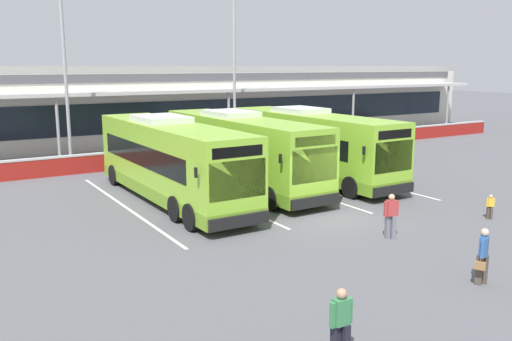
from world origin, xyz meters
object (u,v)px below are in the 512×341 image
pedestrian_with_handbag (483,255)px  lamp_post_centre (234,62)px  pedestrian_near_bin (341,323)px  pedestrian_in_dark_coat (391,215)px  coach_bus_left_centre (240,152)px  lamp_post_west (64,61)px  coach_bus_centre (311,146)px  coach_bus_leftmost (171,162)px  pedestrian_child (490,206)px

pedestrian_with_handbag → lamp_post_centre: bearing=76.1°
pedestrian_with_handbag → pedestrian_near_bin: bearing=-170.3°
pedestrian_in_dark_coat → pedestrian_near_bin: 8.62m
coach_bus_left_centre → pedestrian_near_bin: (-6.45, -15.26, -0.91)m
pedestrian_with_handbag → lamp_post_west: bearing=102.8°
pedestrian_near_bin → lamp_post_west: bearing=89.0°
coach_bus_centre → pedestrian_in_dark_coat: size_ratio=7.51×
lamp_post_west → pedestrian_in_dark_coat: bearing=-72.6°
coach_bus_leftmost → coach_bus_centre: (8.36, 0.64, 0.00)m
lamp_post_centre → pedestrian_with_handbag: bearing=-103.9°
pedestrian_with_handbag → lamp_post_west: size_ratio=0.15×
pedestrian_in_dark_coat → pedestrian_near_bin: size_ratio=1.00×
coach_bus_left_centre → pedestrian_in_dark_coat: coach_bus_left_centre is taller
coach_bus_left_centre → coach_bus_centre: size_ratio=1.00×
lamp_post_centre → coach_bus_leftmost: bearing=-130.4°
pedestrian_with_handbag → pedestrian_in_dark_coat: 4.33m
coach_bus_centre → pedestrian_child: (1.27, -10.12, -1.24)m
coach_bus_centre → pedestrian_near_bin: bearing=-125.4°
coach_bus_left_centre → pedestrian_child: 11.75m
pedestrian_child → coach_bus_left_centre: bearing=118.4°
pedestrian_near_bin → lamp_post_west: (0.46, 25.48, 5.42)m
pedestrian_with_handbag → coach_bus_leftmost: bearing=105.1°
coach_bus_left_centre → coach_bus_centre: same height
coach_bus_left_centre → lamp_post_centre: lamp_post_centre is taller
coach_bus_leftmost → coach_bus_centre: size_ratio=1.00×
coach_bus_centre → pedestrian_with_handbag: bearing=-108.6°
pedestrian_in_dark_coat → lamp_post_centre: size_ratio=0.15×
coach_bus_left_centre → pedestrian_near_bin: 16.59m
coach_bus_centre → lamp_post_west: size_ratio=1.11×
coach_bus_centre → coach_bus_left_centre: bearing=177.8°
lamp_post_west → lamp_post_centre: same height
coach_bus_centre → pedestrian_in_dark_coat: (-3.93, -9.81, -0.91)m
pedestrian_with_handbag → lamp_post_centre: 26.29m
pedestrian_child → coach_bus_centre: bearing=97.1°
coach_bus_centre → lamp_post_west: lamp_post_west is taller
coach_bus_centre → pedestrian_child: bearing=-82.9°
coach_bus_centre → pedestrian_with_handbag: coach_bus_centre is taller
coach_bus_centre → pedestrian_in_dark_coat: coach_bus_centre is taller
pedestrian_in_dark_coat → lamp_post_west: lamp_post_west is taller
coach_bus_leftmost → pedestrian_child: (9.63, -9.47, -1.24)m
coach_bus_centre → pedestrian_child: 10.27m
coach_bus_centre → pedestrian_in_dark_coat: bearing=-111.8°
coach_bus_left_centre → lamp_post_west: lamp_post_west is taller
coach_bus_centre → pedestrian_child: size_ratio=12.11×
coach_bus_leftmost → coach_bus_left_centre: same height
pedestrian_near_bin → pedestrian_with_handbag: bearing=9.7°
coach_bus_leftmost → pedestrian_in_dark_coat: size_ratio=7.51×
pedestrian_child → lamp_post_west: 24.21m
coach_bus_leftmost → pedestrian_child: 13.56m
coach_bus_leftmost → lamp_post_centre: 15.80m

